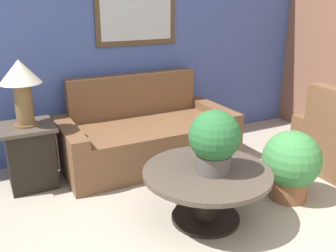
# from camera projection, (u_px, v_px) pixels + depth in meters

# --- Properties ---
(wall_back) EXTENTS (7.36, 0.09, 2.60)m
(wall_back) POSITION_uv_depth(u_px,v_px,m) (115.00, 43.00, 4.41)
(wall_back) COLOR #42569E
(wall_back) RESTS_ON ground_plane
(couch_main) EXTENTS (1.96, 0.99, 0.96)m
(couch_main) POSITION_uv_depth(u_px,v_px,m) (146.00, 136.00, 4.35)
(couch_main) COLOR brown
(couch_main) RESTS_ON ground_plane
(coffee_table) EXTENTS (1.08, 1.08, 0.47)m
(coffee_table) POSITION_uv_depth(u_px,v_px,m) (207.00, 184.00, 3.14)
(coffee_table) COLOR black
(coffee_table) RESTS_ON ground_plane
(side_table) EXTENTS (0.51, 0.51, 0.64)m
(side_table) POSITION_uv_depth(u_px,v_px,m) (30.00, 155.00, 3.75)
(side_table) COLOR black
(side_table) RESTS_ON ground_plane
(table_lamp) EXTENTS (0.39, 0.39, 0.64)m
(table_lamp) POSITION_uv_depth(u_px,v_px,m) (21.00, 81.00, 3.50)
(table_lamp) COLOR brown
(table_lamp) RESTS_ON side_table
(potted_plant_on_table) EXTENTS (0.42, 0.42, 0.52)m
(potted_plant_on_table) POSITION_uv_depth(u_px,v_px,m) (214.00, 140.00, 2.99)
(potted_plant_on_table) COLOR #4C4742
(potted_plant_on_table) RESTS_ON coffee_table
(potted_plant_floor) EXTENTS (0.54, 0.54, 0.67)m
(potted_plant_floor) POSITION_uv_depth(u_px,v_px,m) (291.00, 163.00, 3.48)
(potted_plant_floor) COLOR brown
(potted_plant_floor) RESTS_ON ground_plane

